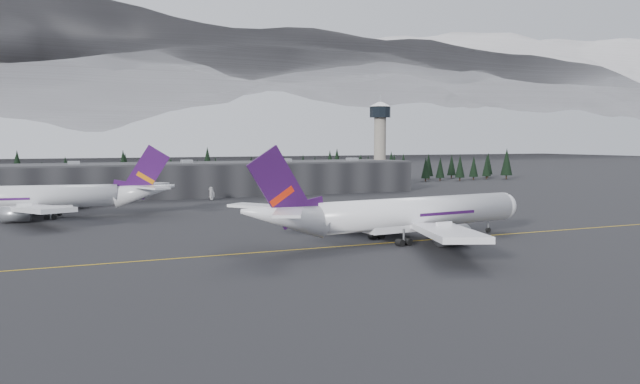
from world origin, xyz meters
name	(u,v)px	position (x,y,z in m)	size (l,w,h in m)	color
ground	(359,243)	(0.00, 0.00, 0.00)	(1400.00, 1400.00, 0.00)	black
taxiline	(363,245)	(0.00, -2.00, 0.01)	(400.00, 0.40, 0.02)	gold
terminal	(213,179)	(0.00, 125.00, 6.30)	(160.00, 30.00, 12.60)	black
control_tower	(380,135)	(75.00, 128.00, 23.41)	(10.00, 10.00, 37.70)	gray
treeline	(193,171)	(0.00, 162.00, 7.50)	(360.00, 20.00, 15.00)	black
mountain_ridge	(89,153)	(0.00, 1000.00, 0.00)	(4400.00, 900.00, 420.00)	white
jet_main	(395,215)	(7.83, -1.24, 5.67)	(68.31, 62.77, 20.11)	white
jet_parked	(48,197)	(-58.47, 71.67, 5.59)	(67.11, 61.53, 19.82)	silver
gse_vehicle_a	(86,206)	(-47.73, 93.15, 0.72)	(2.39, 5.19, 1.44)	silver
gse_vehicle_b	(212,198)	(-5.49, 103.74, 0.80)	(1.88, 4.68, 1.60)	silver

